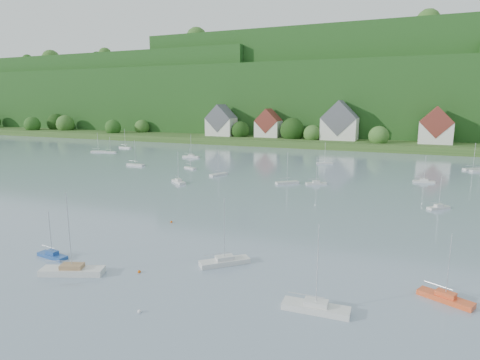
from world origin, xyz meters
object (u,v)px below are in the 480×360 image
(near_sailboat_1, at_px, (52,255))
(near_sailboat_4, at_px, (316,307))
(near_sailboat_2, at_px, (72,270))
(near_sailboat_3, at_px, (225,261))
(near_sailboat_5, at_px, (445,297))

(near_sailboat_1, bearing_deg, near_sailboat_4, 6.32)
(near_sailboat_4, bearing_deg, near_sailboat_1, 177.38)
(near_sailboat_2, height_order, near_sailboat_4, near_sailboat_2)
(near_sailboat_2, distance_m, near_sailboat_4, 28.97)
(near_sailboat_2, bearing_deg, near_sailboat_4, -16.32)
(near_sailboat_1, relative_size, near_sailboat_3, 0.73)
(near_sailboat_1, xyz_separation_m, near_sailboat_4, (35.32, -0.20, 0.07))
(near_sailboat_4, distance_m, near_sailboat_5, 14.01)
(near_sailboat_1, height_order, near_sailboat_3, near_sailboat_3)
(near_sailboat_2, bearing_deg, near_sailboat_1, 133.92)
(near_sailboat_3, relative_size, near_sailboat_5, 1.18)
(near_sailboat_2, xyz_separation_m, near_sailboat_3, (15.58, 9.80, -0.04))
(near_sailboat_1, distance_m, near_sailboat_4, 35.32)
(near_sailboat_1, xyz_separation_m, near_sailboat_3, (22.06, 6.86, 0.06))
(near_sailboat_4, relative_size, near_sailboat_5, 1.22)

